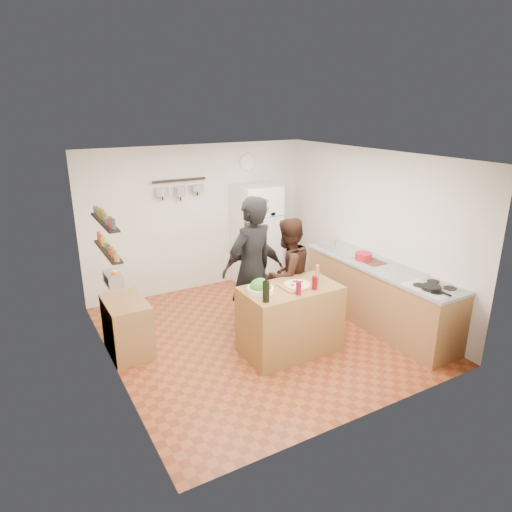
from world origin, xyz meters
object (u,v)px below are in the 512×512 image
pepper_mill (317,274)px  person_center (287,275)px  counter_run (378,295)px  wall_clock (247,162)px  wine_bottle (266,292)px  salt_canister (316,282)px  salad_bowl (260,290)px  person_left (252,269)px  red_bowl (363,256)px  fridge (257,235)px  skillet (431,288)px  side_table (127,326)px  prep_island (290,319)px  person_back (253,271)px

pepper_mill → person_center: bearing=104.2°
person_center → pepper_mill: bearing=91.3°
counter_run → wall_clock: (-0.75, 2.63, 1.70)m
wine_bottle → counter_run: bearing=7.0°
salt_canister → salad_bowl: bearing=166.7°
person_left → red_bowl: person_left is taller
fridge → salad_bowl: bearing=-118.6°
fridge → pepper_mill: bearing=-99.4°
counter_run → pepper_mill: bearing=179.3°
person_left → skillet: size_ratio=8.36×
skillet → wall_clock: size_ratio=0.80×
person_center → counter_run: size_ratio=0.63×
salt_canister → side_table: (-2.16, 1.15, -0.60)m
salad_bowl → wine_bottle: wine_bottle is taller
prep_island → pepper_mill: size_ratio=7.37×
salt_canister → wall_clock: (0.53, 2.79, 1.18)m
salt_canister → person_center: person_center is taller
person_back → side_table: bearing=12.3°
wine_bottle → side_table: bearing=137.3°
salt_canister → counter_run: salt_canister is taller
skillet → fridge: size_ratio=0.13×
person_center → side_table: (-2.18, 0.47, -0.46)m
fridge → skillet: bearing=-78.8°
person_center → fridge: 1.84m
salad_bowl → wall_clock: 3.14m
fridge → side_table: bearing=-154.2°
pepper_mill → salt_canister: pepper_mill is taller
person_center → skillet: bearing=114.6°
person_back → red_bowl: person_back is taller
person_left → wall_clock: size_ratio=6.70×
skillet → red_bowl: bearing=87.8°
skillet → side_table: (-3.34, 1.98, -0.58)m
person_left → side_table: (-1.62, 0.43, -0.64)m
salad_bowl → person_back: 1.08m
salad_bowl → person_left: size_ratio=0.16×
skillet → person_center: bearing=127.5°
pepper_mill → fridge: size_ratio=0.09×
prep_island → person_left: (-0.24, 0.60, 0.55)m
person_center → wall_clock: (0.51, 2.10, 1.32)m
skillet → wall_clock: bearing=100.2°
prep_island → salad_bowl: size_ratio=3.80×
side_table → wine_bottle: bearing=-42.7°
red_bowl → pepper_mill: bearing=-164.4°
prep_island → wine_bottle: size_ratio=4.93×
person_center → counter_run: (1.26, -0.53, -0.38)m
counter_run → side_table: (-3.44, 1.00, -0.09)m
counter_run → side_table: bearing=163.8°
salt_canister → skillet: bearing=-35.1°
wine_bottle → fridge: fridge is taller
person_back → salad_bowl: bearing=78.4°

